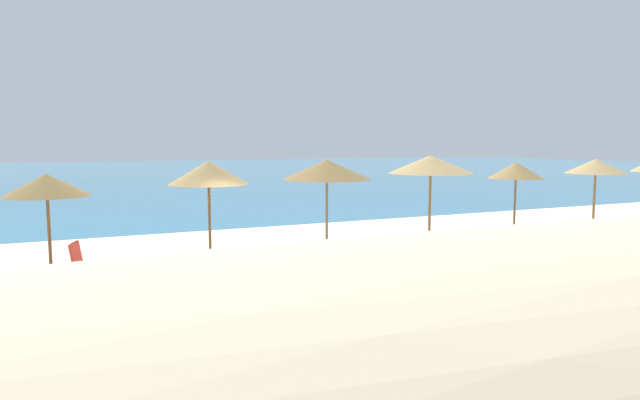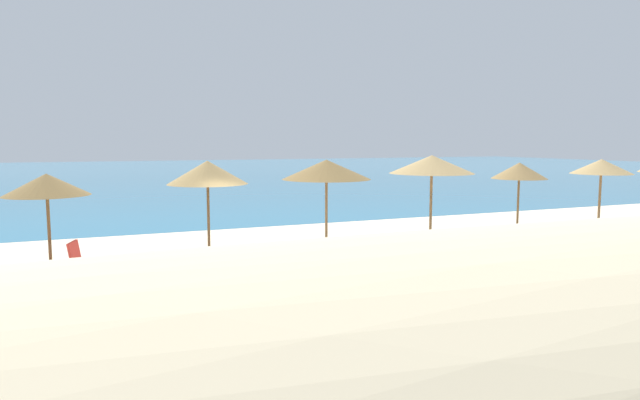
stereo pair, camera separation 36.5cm
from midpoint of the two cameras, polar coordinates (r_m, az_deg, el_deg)
The scene contains 9 objects.
ground_plane at distance 13.31m, azimuth -5.14°, elevation -8.20°, with size 160.00×160.00×0.00m, color beige.
sea_water at distance 59.20m, azimuth -18.77°, elevation 2.62°, with size 160.00×77.91×0.01m, color teal.
beach_umbrella_3 at distance 14.69m, azimuth -26.11°, elevation 1.44°, with size 2.02×2.02×2.52m.
beach_umbrella_4 at distance 14.86m, azimuth -11.02°, elevation 2.84°, with size 2.16×2.16×2.79m.
beach_umbrella_5 at distance 15.92m, azimuth 1.33°, elevation 3.21°, with size 2.61×2.61×2.77m.
beach_umbrella_6 at distance 17.70m, azimuth 12.22°, elevation 3.66°, with size 2.70×2.70×2.86m.
beach_umbrella_7 at distance 20.29m, azimuth 20.65°, elevation 2.88°, with size 1.91×1.91×2.57m.
beach_umbrella_8 at distance 22.94m, azimuth 27.81°, elevation 3.11°, with size 2.20×2.20×2.65m.
lounge_chair_1 at distance 14.17m, azimuth -25.66°, elevation -6.26°, with size 1.68×1.02×0.97m.
Camera 2 is at (-3.65, -12.39, 3.29)m, focal length 30.52 mm.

